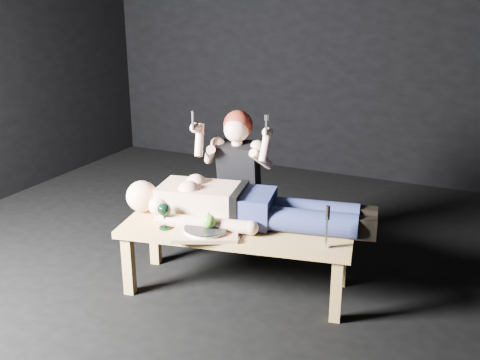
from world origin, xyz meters
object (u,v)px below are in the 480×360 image
(table, at_px, (237,258))
(serving_tray, at_px, (206,232))
(goblet, at_px, (164,216))
(lying_man, at_px, (247,202))
(carving_knife, at_px, (327,227))
(kneeling_woman, at_px, (241,182))

(table, height_order, serving_tray, serving_tray)
(serving_tray, bearing_deg, goblet, -173.06)
(goblet, bearing_deg, lying_man, 37.40)
(goblet, bearing_deg, carving_knife, 9.44)
(lying_man, xyz_separation_m, goblet, (-0.43, -0.33, -0.05))
(lying_man, bearing_deg, carving_knife, -26.26)
(table, bearing_deg, serving_tray, -133.64)
(goblet, bearing_deg, kneeling_woman, 74.38)
(lying_man, relative_size, goblet, 8.79)
(serving_tray, relative_size, carving_knife, 1.52)
(kneeling_woman, distance_m, goblet, 0.75)
(table, xyz_separation_m, serving_tray, (-0.12, -0.19, 0.24))
(table, bearing_deg, kneeling_woman, 100.67)
(lying_man, height_order, kneeling_woman, kneeling_woman)
(lying_man, distance_m, serving_tray, 0.35)
(table, relative_size, lying_man, 0.96)
(kneeling_woman, relative_size, serving_tray, 2.87)
(table, relative_size, goblet, 8.47)
(kneeling_woman, bearing_deg, goblet, -114.56)
(lying_man, relative_size, serving_tray, 3.84)
(serving_tray, relative_size, goblet, 2.29)
(kneeling_woman, distance_m, serving_tray, 0.70)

